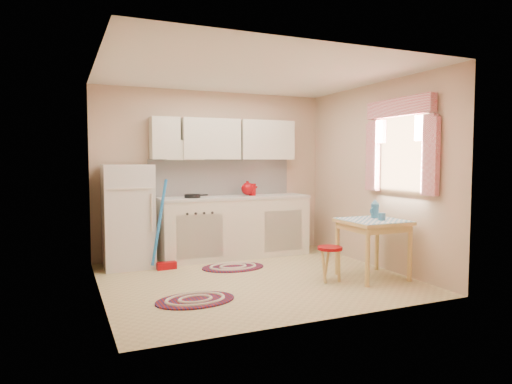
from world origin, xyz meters
The scene contains 14 objects.
room_shell centered at (0.16, 0.24, 1.60)m, with size 3.64×3.60×2.52m.
fridge centered at (-1.34, 1.25, 0.70)m, with size 0.65×0.60×1.40m, color silver.
broom centered at (-0.89, 0.90, 0.60)m, with size 0.28×0.12×1.20m, color blue, non-canonical shape.
base_cabinets centered at (0.23, 1.30, 0.44)m, with size 2.25×0.60×0.88m, color beige.
countertop centered at (0.23, 1.30, 0.90)m, with size 2.27×0.62×0.04m, color beige.
frying_pan centered at (-0.43, 1.25, 0.94)m, with size 0.23×0.23×0.05m, color black.
red_kettle centered at (0.44, 1.30, 1.03)m, with size 0.21×0.19×0.21m, color #95050A, non-canonical shape.
red_canister centered at (0.52, 1.30, 1.00)m, with size 0.11×0.11×0.16m, color #95050A.
table centered at (1.36, -0.55, 0.36)m, with size 0.72×0.72×0.72m, color #DDBD6E.
stool centered at (0.79, -0.47, 0.21)m, with size 0.30×0.30×0.42m, color #95050A.
coffee_pot centered at (1.48, -0.43, 0.84)m, with size 0.12×0.11×0.25m, color teal, non-canonical shape.
mug centered at (1.41, -0.65, 0.77)m, with size 0.09×0.09×0.10m, color teal.
rug_center centered at (-0.05, 0.63, 0.01)m, with size 0.85×0.57×0.02m, color maroon, non-canonical shape.
rug_left centered at (-0.92, -0.59, 0.01)m, with size 0.84×0.56×0.02m, color maroon, non-canonical shape.
Camera 1 is at (-2.18, -5.09, 1.46)m, focal length 32.00 mm.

